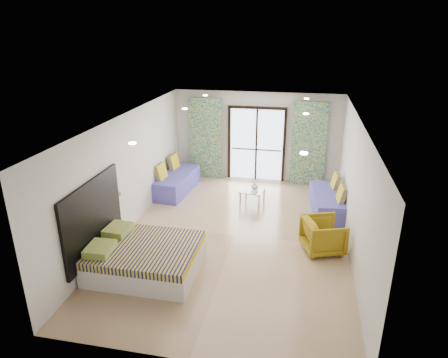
% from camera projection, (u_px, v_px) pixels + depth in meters
% --- Properties ---
extents(floor, '(5.00, 7.50, 0.01)m').
position_uv_depth(floor, '(235.00, 235.00, 9.15)').
color(floor, '#997B5B').
rests_on(floor, ground).
extents(ceiling, '(5.00, 7.50, 0.01)m').
position_uv_depth(ceiling, '(236.00, 119.00, 8.18)').
color(ceiling, silver).
rests_on(ceiling, ground).
extents(wall_back, '(5.00, 0.01, 2.70)m').
position_uv_depth(wall_back, '(257.00, 137.00, 12.09)').
color(wall_back, silver).
rests_on(wall_back, ground).
extents(wall_front, '(5.00, 0.01, 2.70)m').
position_uv_depth(wall_front, '(186.00, 282.00, 5.23)').
color(wall_front, silver).
rests_on(wall_front, ground).
extents(wall_left, '(0.01, 7.50, 2.70)m').
position_uv_depth(wall_left, '(128.00, 173.00, 9.13)').
color(wall_left, silver).
rests_on(wall_left, ground).
extents(wall_right, '(0.01, 7.50, 2.70)m').
position_uv_depth(wall_right, '(355.00, 189.00, 8.20)').
color(wall_right, silver).
rests_on(wall_right, ground).
extents(balcony_door, '(1.76, 0.08, 2.28)m').
position_uv_depth(balcony_door, '(257.00, 140.00, 12.10)').
color(balcony_door, black).
rests_on(balcony_door, floor).
extents(balcony_rail, '(1.52, 0.03, 0.04)m').
position_uv_depth(balcony_rail, '(256.00, 150.00, 12.22)').
color(balcony_rail, '#595451').
rests_on(balcony_rail, balcony_door).
extents(curtain_left, '(1.00, 0.10, 2.50)m').
position_uv_depth(curtain_left, '(206.00, 139.00, 12.25)').
color(curtain_left, beige).
rests_on(curtain_left, floor).
extents(curtain_right, '(1.00, 0.10, 2.50)m').
position_uv_depth(curtain_right, '(308.00, 144.00, 11.68)').
color(curtain_right, beige).
rests_on(curtain_right, floor).
extents(downlight_a, '(0.12, 0.12, 0.02)m').
position_uv_depth(downlight_a, '(132.00, 143.00, 6.62)').
color(downlight_a, '#FFE0B2').
rests_on(downlight_a, ceiling).
extents(downlight_b, '(0.12, 0.12, 0.02)m').
position_uv_depth(downlight_b, '(304.00, 153.00, 6.10)').
color(downlight_b, '#FFE0B2').
rests_on(downlight_b, ceiling).
extents(downlight_c, '(0.12, 0.12, 0.02)m').
position_uv_depth(downlight_c, '(185.00, 109.00, 9.36)').
color(downlight_c, '#FFE0B2').
rests_on(downlight_c, ceiling).
extents(downlight_d, '(0.12, 0.12, 0.02)m').
position_uv_depth(downlight_d, '(306.00, 114.00, 8.84)').
color(downlight_d, '#FFE0B2').
rests_on(downlight_d, ceiling).
extents(downlight_e, '(0.12, 0.12, 0.02)m').
position_uv_depth(downlight_e, '(205.00, 95.00, 11.19)').
color(downlight_e, '#FFE0B2').
rests_on(downlight_e, ceiling).
extents(downlight_f, '(0.12, 0.12, 0.02)m').
position_uv_depth(downlight_f, '(307.00, 99.00, 10.67)').
color(downlight_f, '#FFE0B2').
rests_on(downlight_f, ceiling).
extents(headboard, '(0.06, 2.10, 1.50)m').
position_uv_depth(headboard, '(93.00, 218.00, 7.64)').
color(headboard, black).
rests_on(headboard, floor).
extents(switch_plate, '(0.02, 0.10, 0.10)m').
position_uv_depth(switch_plate, '(121.00, 193.00, 8.79)').
color(switch_plate, silver).
rests_on(switch_plate, wall_left).
extents(bed, '(2.01, 1.64, 0.69)m').
position_uv_depth(bed, '(144.00, 257.00, 7.73)').
color(bed, silver).
rests_on(bed, floor).
extents(daybed_left, '(0.91, 2.00, 0.96)m').
position_uv_depth(daybed_left, '(176.00, 182.00, 11.49)').
color(daybed_left, '#4F4AB1').
rests_on(daybed_left, floor).
extents(daybed_right, '(0.91, 1.91, 0.91)m').
position_uv_depth(daybed_right, '(328.00, 202.00, 10.22)').
color(daybed_right, '#4F4AB1').
rests_on(daybed_right, floor).
extents(coffee_table, '(0.68, 0.68, 0.68)m').
position_uv_depth(coffee_table, '(252.00, 191.00, 10.68)').
color(coffee_table, silver).
rests_on(coffee_table, floor).
extents(vase, '(0.27, 0.27, 0.20)m').
position_uv_depth(vase, '(255.00, 186.00, 10.67)').
color(vase, white).
rests_on(vase, coffee_table).
extents(armchair, '(0.95, 0.98, 0.81)m').
position_uv_depth(armchair, '(323.00, 234.00, 8.38)').
color(armchair, olive).
rests_on(armchair, floor).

